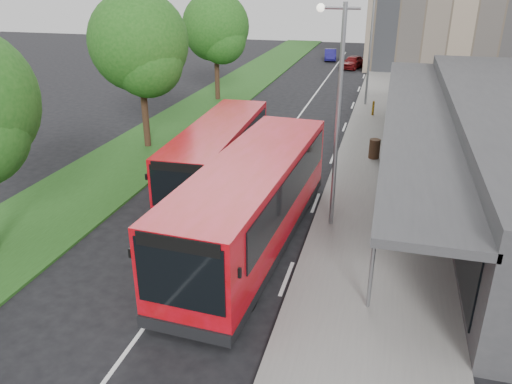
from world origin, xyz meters
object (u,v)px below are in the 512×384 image
at_px(tree_mid, 140,49).
at_px(bus_second, 218,154).
at_px(lamp_post_near, 336,106).
at_px(lamp_post_far, 370,40).
at_px(tree_far, 216,31).
at_px(bollard, 373,108).
at_px(car_near, 353,62).
at_px(bus_main, 253,202).
at_px(car_far, 330,55).
at_px(litter_bin, 374,149).

height_order(tree_mid, bus_second, tree_mid).
xyz_separation_m(lamp_post_near, lamp_post_far, (0.00, 20.00, 0.00)).
bearing_deg(tree_mid, lamp_post_near, -32.36).
bearing_deg(tree_far, bollard, -10.11).
xyz_separation_m(lamp_post_near, car_near, (-2.27, 36.19, -4.06)).
bearing_deg(bus_second, lamp_post_far, 70.19).
relative_size(lamp_post_near, car_near, 2.06).
xyz_separation_m(lamp_post_far, bus_main, (-2.47, -22.10, -3.07)).
distance_m(bus_second, car_near, 33.40).
relative_size(bus_main, bollard, 12.03).
bearing_deg(car_far, bus_main, -94.23).
relative_size(bus_main, bus_second, 1.15).
height_order(litter_bin, bollard, litter_bin).
xyz_separation_m(bollard, car_far, (-6.01, 24.20, -0.02)).
relative_size(car_near, car_far, 1.05).
height_order(tree_far, car_far, tree_far).
bearing_deg(lamp_post_far, tree_mid, -130.68).
distance_m(lamp_post_near, bus_second, 7.04).
height_order(lamp_post_near, litter_bin, lamp_post_near).
relative_size(tree_mid, car_far, 2.26).
xyz_separation_m(tree_far, bus_main, (8.66, -21.15, -3.48)).
relative_size(bus_main, litter_bin, 11.40).
relative_size(tree_mid, car_near, 2.15).
height_order(lamp_post_near, lamp_post_far, same).
relative_size(tree_far, car_far, 2.15).
bearing_deg(tree_far, bus_main, -67.74).
xyz_separation_m(bus_second, car_far, (0.26, 38.17, -0.84)).
relative_size(tree_far, bus_second, 0.79).
xyz_separation_m(car_near, car_far, (-2.96, 4.94, -0.05)).
relative_size(tree_mid, lamp_post_near, 1.04).
distance_m(tree_far, car_near, 19.80).
distance_m(lamp_post_near, bollard, 17.43).
bearing_deg(tree_mid, car_far, 80.19).
xyz_separation_m(bus_second, litter_bin, (6.78, 5.09, -0.79)).
xyz_separation_m(litter_bin, car_far, (-6.53, 33.09, -0.05)).
relative_size(lamp_post_near, bus_main, 0.70).
bearing_deg(car_far, tree_mid, -107.71).
distance_m(litter_bin, bollard, 8.90).
relative_size(bus_main, car_near, 2.97).
xyz_separation_m(lamp_post_near, litter_bin, (1.29, 8.05, -4.06)).
relative_size(tree_far, bus_main, 0.69).
bearing_deg(litter_bin, bus_main, -110.36).
relative_size(bollard, car_far, 0.26).
relative_size(tree_mid, litter_bin, 8.27).
xyz_separation_m(bus_main, bus_second, (-3.02, 5.06, -0.20)).
distance_m(bus_main, bus_second, 5.89).
relative_size(lamp_post_far, bus_main, 0.70).
bearing_deg(lamp_post_far, bollard, -75.78).
bearing_deg(tree_far, lamp_post_near, -59.71).
height_order(bus_second, car_near, bus_second).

